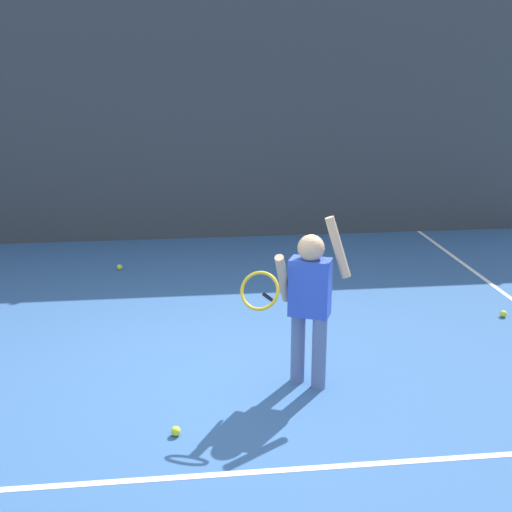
% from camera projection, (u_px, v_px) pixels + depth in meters
% --- Properties ---
extents(ground_plane, '(20.00, 20.00, 0.00)m').
position_uv_depth(ground_plane, '(222.00, 379.00, 5.15)').
color(ground_plane, '#335B93').
extents(court_line_baseline, '(9.00, 0.05, 0.00)m').
position_uv_depth(court_line_baseline, '(235.00, 473.00, 3.99)').
color(court_line_baseline, white).
rests_on(court_line_baseline, ground).
extents(back_fence_windscreen, '(10.79, 0.08, 3.17)m').
position_uv_depth(back_fence_windscreen, '(200.00, 123.00, 8.75)').
color(back_fence_windscreen, '#383D42').
rests_on(back_fence_windscreen, ground).
extents(fence_post_1, '(0.09, 0.09, 3.32)m').
position_uv_depth(fence_post_1, '(200.00, 117.00, 8.78)').
color(fence_post_1, slate).
rests_on(fence_post_1, ground).
extents(tennis_player, '(0.86, 0.56, 1.35)m').
position_uv_depth(tennis_player, '(308.00, 297.00, 4.86)').
color(tennis_player, slate).
rests_on(tennis_player, ground).
extents(tennis_ball_3, '(0.07, 0.07, 0.07)m').
position_uv_depth(tennis_ball_3, '(503.00, 314.00, 6.38)').
color(tennis_ball_3, '#CCE033').
rests_on(tennis_ball_3, ground).
extents(tennis_ball_4, '(0.07, 0.07, 0.07)m').
position_uv_depth(tennis_ball_4, '(176.00, 431.00, 4.38)').
color(tennis_ball_4, '#CCE033').
rests_on(tennis_ball_4, ground).
extents(tennis_ball_5, '(0.07, 0.07, 0.07)m').
position_uv_depth(tennis_ball_5, '(120.00, 267.00, 7.79)').
color(tennis_ball_5, '#CCE033').
rests_on(tennis_ball_5, ground).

